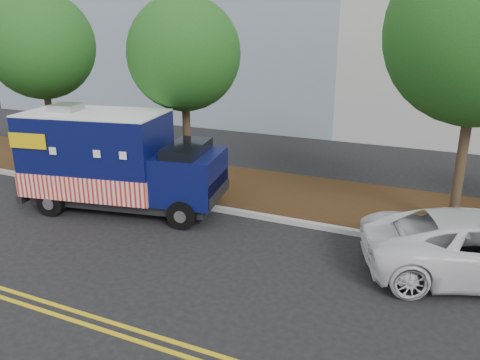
% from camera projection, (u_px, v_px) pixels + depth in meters
% --- Properties ---
extents(ground, '(120.00, 120.00, 0.00)m').
position_uv_depth(ground, '(161.00, 222.00, 13.39)').
color(ground, black).
rests_on(ground, ground).
extents(curb, '(120.00, 0.18, 0.15)m').
position_uv_depth(curb, '(186.00, 203.00, 14.58)').
color(curb, '#9E9E99').
rests_on(curb, ground).
extents(mulch_strip, '(120.00, 4.00, 0.15)m').
position_uv_depth(mulch_strip, '(217.00, 184.00, 16.40)').
color(mulch_strip, '#321B0E').
rests_on(mulch_strip, ground).
extents(centerline_near, '(120.00, 0.10, 0.01)m').
position_uv_depth(centerline_near, '(38.00, 300.00, 9.55)').
color(centerline_near, gold).
rests_on(centerline_near, ground).
extents(centerline_far, '(120.00, 0.10, 0.01)m').
position_uv_depth(centerline_far, '(28.00, 306.00, 9.33)').
color(centerline_far, gold).
rests_on(centerline_far, ground).
extents(tree_a, '(3.95, 3.95, 6.64)m').
position_uv_depth(tree_a, '(41.00, 46.00, 17.27)').
color(tree_a, '#38281C').
rests_on(tree_a, ground).
extents(tree_b, '(3.56, 3.56, 6.30)m').
position_uv_depth(tree_b, '(184.00, 54.00, 14.54)').
color(tree_b, '#38281C').
rests_on(tree_b, ground).
extents(sign_post, '(0.06, 0.06, 2.40)m').
position_uv_depth(sign_post, '(62.00, 146.00, 16.91)').
color(sign_post, '#473828').
rests_on(sign_post, ground).
extents(food_truck, '(6.28, 3.28, 3.15)m').
position_uv_depth(food_truck, '(114.00, 163.00, 13.96)').
color(food_truck, black).
rests_on(food_truck, ground).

